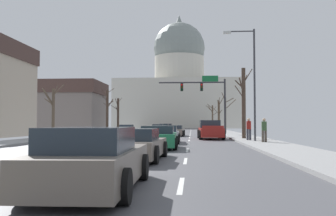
{
  "coord_description": "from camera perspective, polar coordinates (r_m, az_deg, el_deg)",
  "views": [
    {
      "loc": [
        3.76,
        -27.05,
        1.4
      ],
      "look_at": [
        -0.24,
        31.88,
        3.88
      ],
      "focal_mm": 38.33,
      "sensor_mm": 36.0,
      "label": 1
    }
  ],
  "objects": [
    {
      "name": "street_lamp_right",
      "position": [
        26.36,
        12.96,
        5.22
      ],
      "size": [
        2.28,
        0.24,
        8.01
      ],
      "color": "#333338",
      "rests_on": "ground"
    },
    {
      "name": "flank_building_00",
      "position": [
        63.16,
        -16.84,
        0.25
      ],
      "size": [
        14.38,
        10.07,
        8.29
      ],
      "color": "slate",
      "rests_on": "ground"
    },
    {
      "name": "bare_tree_03",
      "position": [
        54.41,
        -9.62,
        -0.24
      ],
      "size": [
        2.03,
        2.23,
        6.58
      ],
      "color": "#423328",
      "rests_on": "ground"
    },
    {
      "name": "sedan_near_05",
      "position": [
        7.69,
        -11.81,
        -8.23
      ],
      "size": [
        2.02,
        4.42,
        1.32
      ],
      "color": "#6B6056",
      "rests_on": "ground"
    },
    {
      "name": "sedan_oncoming_02",
      "position": [
        67.94,
        -0.62,
        -3.08
      ],
      "size": [
        2.05,
        4.35,
        1.26
      ],
      "color": "#1E7247",
      "rests_on": "ground"
    },
    {
      "name": "bare_tree_02",
      "position": [
        76.36,
        7.05,
        -1.25
      ],
      "size": [
        2.32,
        1.51,
        5.32
      ],
      "color": "#4C3D2D",
      "rests_on": "ground"
    },
    {
      "name": "bare_tree_06",
      "position": [
        48.27,
        9.14,
        -0.77
      ],
      "size": [
        1.88,
        1.97,
        5.31
      ],
      "color": "brown",
      "rests_on": "ground"
    },
    {
      "name": "pedestrian_00",
      "position": [
        27.37,
        12.73,
        -3.1
      ],
      "size": [
        0.35,
        0.34,
        1.62
      ],
      "color": "#33333D",
      "rests_on": "ground"
    },
    {
      "name": "bare_tree_04",
      "position": [
        30.53,
        11.92,
        1.08
      ],
      "size": [
        1.52,
        2.11,
        5.87
      ],
      "color": "#423328",
      "rests_on": "ground"
    },
    {
      "name": "ground",
      "position": [
        27.35,
        -4.04,
        -5.3
      ],
      "size": [
        20.0,
        180.0,
        0.2
      ],
      "color": "#4B4B51"
    },
    {
      "name": "bare_tree_01",
      "position": [
        33.65,
        -17.84,
        -0.27
      ],
      "size": [
        1.79,
        1.95,
        4.81
      ],
      "color": "brown",
      "rests_on": "ground"
    },
    {
      "name": "signal_gantry",
      "position": [
        42.6,
        6.08,
        2.48
      ],
      "size": [
        7.91,
        0.41,
        6.87
      ],
      "color": "#28282D",
      "rests_on": "ground"
    },
    {
      "name": "sedan_near_02",
      "position": [
        25.43,
        -0.46,
        -4.23
      ],
      "size": [
        2.14,
        4.44,
        1.24
      ],
      "color": "#9EA3A8",
      "rests_on": "ground"
    },
    {
      "name": "sedan_near_04",
      "position": [
        13.72,
        -5.17,
        -5.93
      ],
      "size": [
        2.19,
        4.41,
        1.2
      ],
      "color": "#6B6056",
      "rests_on": "ground"
    },
    {
      "name": "bare_tree_05",
      "position": [
        59.88,
        -7.95,
        -0.94
      ],
      "size": [
        1.7,
        1.92,
        5.52
      ],
      "color": "#423328",
      "rests_on": "ground"
    },
    {
      "name": "bare_tree_00",
      "position": [
        59.18,
        8.09,
        -1.04
      ],
      "size": [
        1.96,
        2.21,
        5.7
      ],
      "color": "#4C3D2D",
      "rests_on": "ground"
    },
    {
      "name": "pickup_truck_near_01",
      "position": [
        31.87,
        6.76,
        -3.6
      ],
      "size": [
        2.29,
        5.25,
        1.65
      ],
      "color": "maroon",
      "rests_on": "ground"
    },
    {
      "name": "sedan_oncoming_03",
      "position": [
        78.39,
        -0.01,
        -2.99
      ],
      "size": [
        2.18,
        4.73,
        1.26
      ],
      "color": "#B71414",
      "rests_on": "ground"
    },
    {
      "name": "sedan_near_00",
      "position": [
        38.6,
        1.06,
        -3.67
      ],
      "size": [
        2.17,
        4.53,
        1.16
      ],
      "color": "#6B6056",
      "rests_on": "ground"
    },
    {
      "name": "pedestrian_01",
      "position": [
        24.73,
        15.05,
        -3.22
      ],
      "size": [
        0.35,
        0.34,
        1.58
      ],
      "color": "#4C4238",
      "rests_on": "ground"
    },
    {
      "name": "sedan_oncoming_01",
      "position": [
        59.12,
        -1.66,
        -3.21
      ],
      "size": [
        2.03,
        4.59,
        1.21
      ],
      "color": "#6B6056",
      "rests_on": "ground"
    },
    {
      "name": "capitol_building",
      "position": [
        104.25,
        1.8,
        3.09
      ],
      "size": [
        35.03,
        21.6,
        33.05
      ],
      "color": "beige",
      "rests_on": "ground"
    },
    {
      "name": "sedan_near_03",
      "position": [
        19.8,
        -1.54,
        -4.75
      ],
      "size": [
        2.19,
        4.32,
        1.25
      ],
      "color": "#1E7247",
      "rests_on": "ground"
    },
    {
      "name": "sedan_oncoming_00",
      "position": [
        48.95,
        -6.65,
        -3.38
      ],
      "size": [
        2.1,
        4.64,
        1.18
      ],
      "color": "silver",
      "rests_on": "ground"
    }
  ]
}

